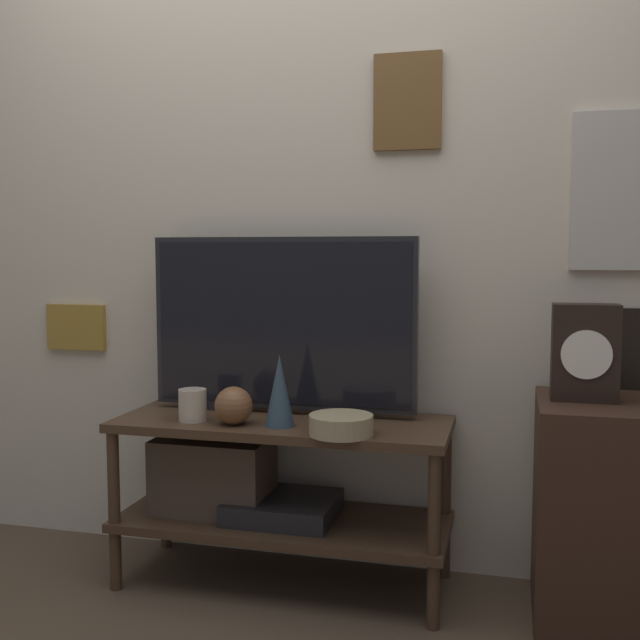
{
  "coord_description": "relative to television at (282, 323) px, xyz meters",
  "views": [
    {
      "loc": [
        0.74,
        -2.11,
        1.13
      ],
      "look_at": [
        0.13,
        0.26,
        0.91
      ],
      "focal_mm": 42.0,
      "sensor_mm": 36.0,
      "label": 1
    }
  ],
  "objects": [
    {
      "name": "side_table",
      "position": [
        1.03,
        -0.1,
        -0.55
      ],
      "size": [
        0.35,
        0.45,
        0.69
      ],
      "color": "#382319",
      "rests_on": "ground_plane"
    },
    {
      "name": "candle_jar",
      "position": [
        -0.26,
        -0.19,
        -0.26
      ],
      "size": [
        0.09,
        0.09,
        0.11
      ],
      "color": "#C1B29E",
      "rests_on": "media_console"
    },
    {
      "name": "mantel_clock",
      "position": [
        0.99,
        -0.1,
        -0.06
      ],
      "size": [
        0.19,
        0.11,
        0.29
      ],
      "color": "black",
      "rests_on": "side_table"
    },
    {
      "name": "wall_back",
      "position": [
        0.04,
        0.17,
        0.46
      ],
      "size": [
        6.4,
        0.08,
        2.7
      ],
      "color": "beige",
      "rests_on": "ground_plane"
    },
    {
      "name": "television",
      "position": [
        0.0,
        0.0,
        0.0
      ],
      "size": [
        0.94,
        0.05,
        0.62
      ],
      "color": "black",
      "rests_on": "media_console"
    },
    {
      "name": "vase_slim_bronze",
      "position": [
        0.05,
        -0.19,
        -0.2
      ],
      "size": [
        0.1,
        0.1,
        0.23
      ],
      "color": "#2D4251",
      "rests_on": "media_console"
    },
    {
      "name": "vase_round_glass",
      "position": [
        -0.1,
        -0.2,
        -0.25
      ],
      "size": [
        0.13,
        0.13,
        0.13
      ],
      "color": "brown",
      "rests_on": "media_console"
    },
    {
      "name": "media_console",
      "position": [
        -0.07,
        -0.1,
        -0.53
      ],
      "size": [
        1.13,
        0.44,
        0.57
      ],
      "color": "#422D1E",
      "rests_on": "ground_plane"
    },
    {
      "name": "ground_plane",
      "position": [
        0.03,
        -0.35,
        -0.89
      ],
      "size": [
        12.0,
        12.0,
        0.0
      ],
      "primitive_type": "plane",
      "color": "#4C3D2D"
    },
    {
      "name": "vase_wide_bowl",
      "position": [
        0.27,
        -0.25,
        -0.29
      ],
      "size": [
        0.2,
        0.2,
        0.06
      ],
      "color": "tan",
      "rests_on": "media_console"
    }
  ]
}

